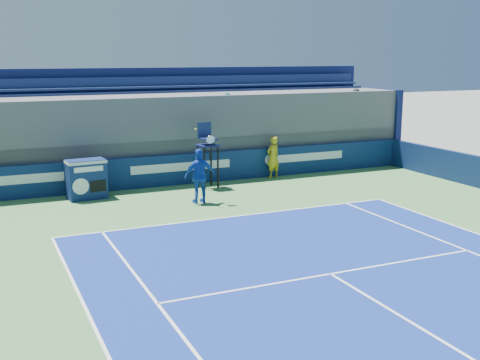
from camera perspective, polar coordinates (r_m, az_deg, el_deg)
name	(u,v)px	position (r m, az deg, el deg)	size (l,w,h in m)	color
ball_person	(273,157)	(24.49, 3.16, 2.18)	(0.62, 0.41, 1.70)	gold
back_hoarding	(181,169)	(23.35, -5.62, 1.01)	(20.40, 0.21, 1.20)	#0D1F4C
match_clock	(86,178)	(21.55, -14.36, 0.17)	(1.38, 0.84, 1.40)	#102051
umpire_chair	(207,148)	(22.55, -3.12, 3.06)	(0.76, 0.76, 2.48)	black
tennis_player	(200,176)	(20.27, -3.83, 0.39)	(1.10, 0.48, 2.57)	#1540AC
stadium_seating	(164,132)	(25.10, -7.18, 4.57)	(21.00, 4.05, 4.40)	#4E4E53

